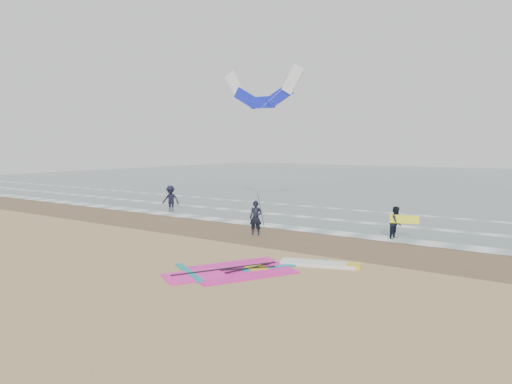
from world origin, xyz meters
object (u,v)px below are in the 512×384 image
Objects in this scene: person_walking at (396,223)px; person_standing at (256,218)px; surf_kite at (262,92)px; windsurf_rig at (262,269)px; person_wading at (171,194)px.

person_standing is at bearing 125.12° from person_walking.
windsurf_rig is at bearing -57.08° from surf_kite.
person_wading is at bearing -139.19° from surf_kite.
windsurf_rig is at bearing 173.98° from person_walking.
windsurf_rig is at bearing -54.05° from person_wading.
surf_kite reaches higher than person_walking.
windsurf_rig is 8.34m from person_walking.
person_wading reaches higher than windsurf_rig.
person_wading is at bearing 144.81° from windsurf_rig.
surf_kite is (-9.19, 14.19, 8.07)m from windsurf_rig.
surf_kite is at bearing 21.95° from person_wading.
person_walking is at bearing 4.47° from person_standing.
person_wading is (-16.41, 1.97, 0.20)m from person_walking.
person_walking is at bearing -28.39° from surf_kite.
person_wading is (-10.39, 4.77, 0.13)m from person_standing.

